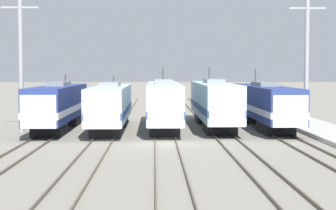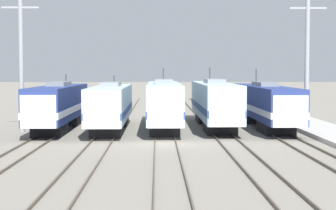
% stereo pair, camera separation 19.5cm
% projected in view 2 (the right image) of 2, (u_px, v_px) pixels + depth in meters
% --- Properties ---
extents(ground_plane, '(400.00, 400.00, 0.00)m').
position_uv_depth(ground_plane, '(166.00, 143.00, 38.69)').
color(ground_plane, slate).
extents(rail_pair_far_left, '(1.50, 120.00, 0.15)m').
position_uv_depth(rail_pair_far_left, '(37.00, 142.00, 38.51)').
color(rail_pair_far_left, '#4C4238').
rests_on(rail_pair_far_left, ground_plane).
extents(rail_pair_center_left, '(1.51, 120.00, 0.15)m').
position_uv_depth(rail_pair_center_left, '(101.00, 142.00, 38.60)').
color(rail_pair_center_left, '#4C4238').
rests_on(rail_pair_center_left, ground_plane).
extents(rail_pair_center, '(1.51, 120.00, 0.15)m').
position_uv_depth(rail_pair_center, '(166.00, 142.00, 38.68)').
color(rail_pair_center, '#4C4238').
rests_on(rail_pair_center, ground_plane).
extents(rail_pair_center_right, '(1.51, 120.00, 0.15)m').
position_uv_depth(rail_pair_center_right, '(230.00, 142.00, 38.77)').
color(rail_pair_center_right, '#4C4238').
rests_on(rail_pair_center_right, ground_plane).
extents(rail_pair_far_right, '(1.50, 120.00, 0.15)m').
position_uv_depth(rail_pair_far_right, '(293.00, 142.00, 38.85)').
color(rail_pair_far_right, '#4C4238').
rests_on(rail_pair_far_right, ground_plane).
extents(locomotive_far_left, '(2.76, 16.82, 4.65)m').
position_uv_depth(locomotive_far_left, '(58.00, 105.00, 46.88)').
color(locomotive_far_left, black).
rests_on(locomotive_far_left, ground_plane).
extents(locomotive_center_left, '(2.81, 16.21, 4.54)m').
position_uv_depth(locomotive_center_left, '(111.00, 106.00, 46.33)').
color(locomotive_center_left, '#232326').
rests_on(locomotive_center_left, ground_plane).
extents(locomotive_center, '(2.77, 17.86, 5.24)m').
position_uv_depth(locomotive_center, '(164.00, 104.00, 47.67)').
color(locomotive_center, '#232326').
rests_on(locomotive_center, ground_plane).
extents(locomotive_center_right, '(2.84, 18.64, 5.32)m').
position_uv_depth(locomotive_center_right, '(215.00, 103.00, 48.87)').
color(locomotive_center_right, '#232326').
rests_on(locomotive_center_right, ground_plane).
extents(locomotive_far_right, '(2.77, 19.39, 5.15)m').
position_uv_depth(locomotive_far_right, '(265.00, 104.00, 48.87)').
color(locomotive_far_right, black).
rests_on(locomotive_far_right, ground_plane).
extents(catenary_tower_left, '(3.01, 0.37, 11.41)m').
position_uv_depth(catenary_tower_left, '(21.00, 59.00, 45.23)').
color(catenary_tower_left, gray).
rests_on(catenary_tower_left, ground_plane).
extents(catenary_tower_right, '(3.01, 0.37, 11.41)m').
position_uv_depth(catenary_tower_right, '(307.00, 59.00, 45.67)').
color(catenary_tower_right, gray).
rests_on(catenary_tower_right, ground_plane).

